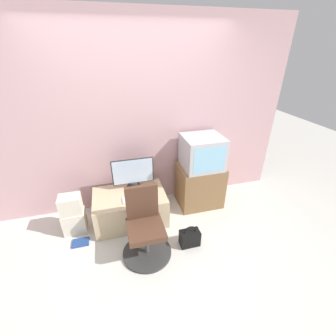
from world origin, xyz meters
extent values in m
plane|color=beige|center=(0.00, 0.00, 0.00)|extent=(12.00, 12.00, 0.00)
cube|color=#CC9EA3|center=(0.00, 1.32, 1.30)|extent=(4.40, 0.05, 2.60)
cube|color=#CCB289|center=(-0.23, 0.87, 0.21)|extent=(0.97, 0.63, 0.43)
cube|color=olive|center=(0.85, 1.00, 0.32)|extent=(0.64, 0.52, 0.64)
cylinder|color=#2D2D2D|center=(-0.14, 1.03, 0.44)|extent=(0.21, 0.21, 0.02)
cylinder|color=#2D2D2D|center=(-0.14, 1.03, 0.48)|extent=(0.10, 0.10, 0.06)
cube|color=#2D2D2D|center=(-0.14, 1.04, 0.68)|extent=(0.57, 0.01, 0.37)
cube|color=silver|center=(-0.14, 1.03, 0.68)|extent=(0.54, 0.02, 0.35)
cube|color=silver|center=(-0.16, 0.74, 0.43)|extent=(0.34, 0.14, 0.01)
ellipsoid|color=black|center=(0.09, 0.75, 0.44)|extent=(0.07, 0.04, 0.03)
cube|color=#B7B7BC|center=(0.85, 0.99, 0.87)|extent=(0.55, 0.51, 0.46)
cube|color=#8CC6E5|center=(0.85, 0.74, 0.87)|extent=(0.45, 0.01, 0.36)
cylinder|color=#333333|center=(-0.12, 0.21, 0.01)|extent=(0.58, 0.58, 0.03)
cylinder|color=#4C4C51|center=(-0.12, 0.21, 0.19)|extent=(0.05, 0.05, 0.32)
cube|color=#513323|center=(-0.12, 0.21, 0.39)|extent=(0.41, 0.41, 0.07)
cube|color=#513323|center=(-0.12, 0.39, 0.64)|extent=(0.37, 0.05, 0.43)
cube|color=beige|center=(-0.97, 0.83, 0.15)|extent=(0.29, 0.22, 0.31)
cube|color=beige|center=(-0.97, 0.83, 0.43)|extent=(0.26, 0.20, 0.25)
cube|color=black|center=(0.42, 0.21, 0.10)|extent=(0.24, 0.14, 0.21)
torus|color=black|center=(0.42, 0.21, 0.22)|extent=(0.15, 0.01, 0.15)
cube|color=navy|center=(-0.91, 0.58, 0.01)|extent=(0.20, 0.14, 0.02)
camera|label=1|loc=(-0.37, -1.67, 2.20)|focal=24.00mm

